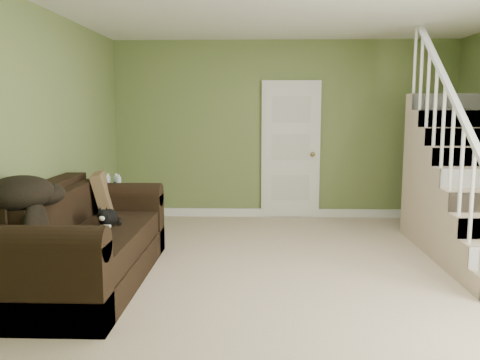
# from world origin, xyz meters

# --- Properties ---
(floor) EXTENTS (5.00, 5.50, 0.01)m
(floor) POSITION_xyz_m (0.00, 0.00, 0.00)
(floor) COLOR tan
(floor) RESTS_ON ground
(wall_back) EXTENTS (5.00, 0.04, 2.60)m
(wall_back) POSITION_xyz_m (0.00, 2.75, 1.30)
(wall_back) COLOR olive
(wall_back) RESTS_ON floor
(wall_front) EXTENTS (5.00, 0.04, 2.60)m
(wall_front) POSITION_xyz_m (0.00, -2.75, 1.30)
(wall_front) COLOR olive
(wall_front) RESTS_ON floor
(wall_left) EXTENTS (0.04, 5.50, 2.60)m
(wall_left) POSITION_xyz_m (-2.50, 0.00, 1.30)
(wall_left) COLOR olive
(wall_left) RESTS_ON floor
(baseboard_back) EXTENTS (5.00, 0.04, 0.12)m
(baseboard_back) POSITION_xyz_m (0.00, 2.72, 0.06)
(baseboard_back) COLOR white
(baseboard_back) RESTS_ON floor
(baseboard_left) EXTENTS (0.04, 5.50, 0.12)m
(baseboard_left) POSITION_xyz_m (-2.47, 0.00, 0.06)
(baseboard_left) COLOR white
(baseboard_left) RESTS_ON floor
(door) EXTENTS (0.86, 0.12, 2.02)m
(door) POSITION_xyz_m (0.10, 2.71, 1.01)
(door) COLOR white
(door) RESTS_ON floor
(staircase) EXTENTS (1.00, 2.51, 2.82)m
(staircase) POSITION_xyz_m (1.99, 0.97, 0.64)
(staircase) COLOR tan
(staircase) RESTS_ON floor
(sofa) EXTENTS (1.01, 2.34, 0.93)m
(sofa) POSITION_xyz_m (-2.02, -0.25, 0.35)
(sofa) COLOR black
(sofa) RESTS_ON floor
(side_table) EXTENTS (0.57, 0.57, 0.77)m
(side_table) POSITION_xyz_m (-2.24, 1.65, 0.29)
(side_table) COLOR black
(side_table) RESTS_ON floor
(cat) EXTENTS (0.21, 0.45, 0.22)m
(cat) POSITION_xyz_m (-1.82, -0.08, 0.59)
(cat) COLOR black
(cat) RESTS_ON sofa
(banana) EXTENTS (0.19, 0.20, 0.06)m
(banana) POSITION_xyz_m (-1.77, -0.71, 0.53)
(banana) COLOR yellow
(banana) RESTS_ON sofa
(throw_pillow) EXTENTS (0.31, 0.49, 0.47)m
(throw_pillow) POSITION_xyz_m (-2.07, 0.59, 0.70)
(throw_pillow) COLOR #472C1C
(throw_pillow) RESTS_ON sofa
(throw_blanket) EXTENTS (0.68, 0.78, 0.27)m
(throw_blanket) POSITION_xyz_m (-2.28, -0.88, 0.96)
(throw_blanket) COLOR black
(throw_blanket) RESTS_ON sofa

